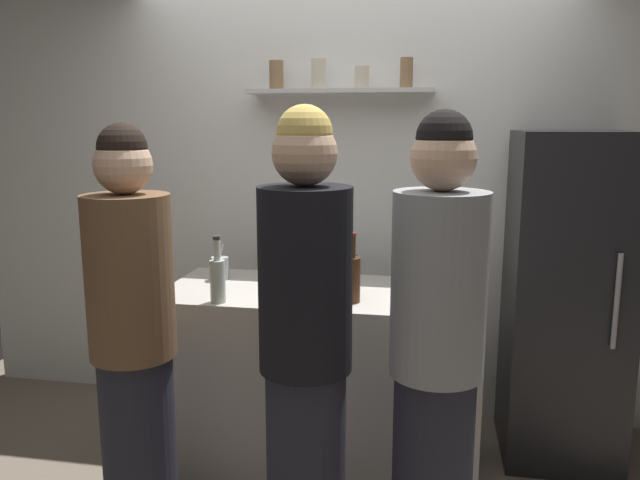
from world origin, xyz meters
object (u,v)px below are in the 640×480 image
water_bottle_plastic (283,263)px  wine_bottle_dark_glass (349,273)px  wine_bottle_green_glass (440,262)px  utensil_holder (220,268)px  baking_pan (433,297)px  person_grey_hoodie (436,359)px  refrigerator (565,299)px  person_brown_jacket (134,344)px  wine_bottle_pale_glass (218,278)px  wine_bottle_amber_glass (352,277)px  person_blonde (306,354)px

water_bottle_plastic → wine_bottle_dark_glass: bearing=-20.6°
wine_bottle_green_glass → utensil_holder: bearing=-175.2°
baking_pan → wine_bottle_green_glass: (0.03, 0.33, 0.09)m
person_grey_hoodie → refrigerator: bearing=-154.9°
person_grey_hoodie → utensil_holder: bearing=-70.8°
wine_bottle_dark_glass → wine_bottle_green_glass: bearing=32.9°
utensil_holder → person_brown_jacket: (-0.08, -0.82, -0.12)m
refrigerator → wine_bottle_pale_glass: refrigerator is taller
baking_pan → wine_bottle_pale_glass: wine_bottle_pale_glass is taller
baking_pan → utensil_holder: utensil_holder is taller
baking_pan → person_brown_jacket: size_ratio=0.20×
refrigerator → water_bottle_plastic: 1.46m
wine_bottle_green_glass → wine_bottle_dark_glass: bearing=-147.1°
refrigerator → person_grey_hoodie: (-0.66, -1.08, 0.04)m
baking_pan → utensil_holder: (-1.10, 0.24, 0.04)m
refrigerator → wine_bottle_dark_glass: size_ratio=5.95×
wine_bottle_amber_glass → person_brown_jacket: size_ratio=0.18×
person_grey_hoodie → wine_bottle_amber_glass: bearing=-88.9°
refrigerator → utensil_holder: 1.79m
person_brown_jacket → person_blonde: bearing=35.9°
refrigerator → person_blonde: (-1.13, -1.14, 0.05)m
person_brown_jacket → refrigerator: bearing=72.1°
wine_bottle_amber_glass → person_brown_jacket: bearing=-146.8°
wine_bottle_pale_glass → wine_bottle_green_glass: bearing=26.7°
baking_pan → wine_bottle_green_glass: 0.35m
wine_bottle_pale_glass → person_brown_jacket: size_ratio=0.18×
water_bottle_plastic → person_brown_jacket: (-0.43, -0.77, -0.18)m
wine_bottle_dark_glass → person_grey_hoodie: bearing=-58.2°
baking_pan → wine_bottle_green_glass: size_ratio=1.05×
wine_bottle_amber_glass → wine_bottle_dark_glass: wine_bottle_amber_glass is taller
wine_bottle_pale_glass → wine_bottle_dark_glass: bearing=21.5°
refrigerator → wine_bottle_green_glass: 0.68m
wine_bottle_dark_glass → person_brown_jacket: person_brown_jacket is taller
refrigerator → wine_bottle_green_glass: (-0.64, -0.14, 0.20)m
wine_bottle_dark_glass → person_blonde: (-0.06, -0.72, -0.14)m
water_bottle_plastic → wine_bottle_amber_glass: bearing=-32.5°
wine_bottle_green_glass → water_bottle_plastic: wine_bottle_green_glass is taller
utensil_holder → wine_bottle_green_glass: size_ratio=0.69×
person_brown_jacket → water_bottle_plastic: bearing=103.3°
wine_bottle_green_glass → wine_bottle_pale_glass: 1.12m
wine_bottle_amber_glass → person_brown_jacket: (-0.81, -0.53, -0.18)m
wine_bottle_amber_glass → person_brown_jacket: person_brown_jacket is taller
wine_bottle_dark_glass → person_brown_jacket: size_ratio=0.16×
person_blonde → person_brown_jacket: person_blonde is taller
wine_bottle_green_glass → person_blonde: size_ratio=0.18×
wine_bottle_dark_glass → person_blonde: bearing=-94.7°
wine_bottle_green_glass → person_blonde: (-0.49, -1.00, -0.14)m
wine_bottle_dark_glass → wine_bottle_amber_glass: bearing=-74.9°
wine_bottle_amber_glass → wine_bottle_dark_glass: size_ratio=1.13×
wine_bottle_green_glass → wine_bottle_dark_glass: 0.51m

